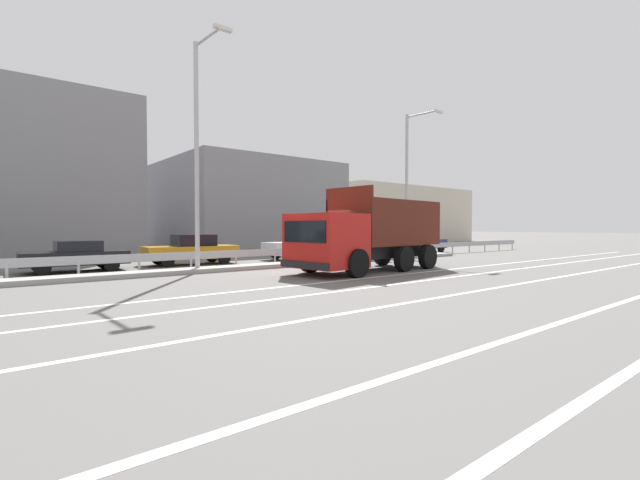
{
  "coord_description": "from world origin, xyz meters",
  "views": [
    {
      "loc": [
        -10.14,
        -13.53,
        1.8
      ],
      "look_at": [
        1.49,
        0.97,
        1.26
      ],
      "focal_mm": 24.0,
      "sensor_mm": 36.0,
      "label": 1
    }
  ],
  "objects": [
    {
      "name": "parked_car_2",
      "position": [
        -7.02,
        6.29,
        0.66
      ],
      "size": [
        3.91,
        1.96,
        1.27
      ],
      "rotation": [
        0.0,
        0.0,
        1.55
      ],
      "color": "black",
      "rests_on": "ground_plane"
    },
    {
      "name": "street_lamp_2",
      "position": [
        9.76,
        2.85,
        4.72
      ],
      "size": [
        0.71,
        2.33,
        8.46
      ],
      "color": "#ADADB2",
      "rests_on": "ground_plane"
    },
    {
      "name": "median_road_sign",
      "position": [
        7.44,
        2.86,
        1.25
      ],
      "size": [
        0.76,
        0.16,
        2.35
      ],
      "color": "white",
      "rests_on": "ground_plane"
    },
    {
      "name": "median_guardrail",
      "position": [
        -0.0,
        3.88,
        0.57
      ],
      "size": [
        48.73,
        0.09,
        0.78
      ],
      "color": "#9EA0A5",
      "rests_on": "ground_plane"
    },
    {
      "name": "lane_strip_1",
      "position": [
        2.62,
        -4.48,
        0.0
      ],
      "size": [
        48.73,
        0.16,
        0.01
      ],
      "primitive_type": "cube",
      "color": "silver",
      "rests_on": "ground_plane"
    },
    {
      "name": "parked_car_6",
      "position": [
        14.99,
        6.02,
        0.73
      ],
      "size": [
        3.89,
        1.86,
        1.45
      ],
      "rotation": [
        0.0,
        0.0,
        -1.56
      ],
      "color": "navy",
      "rests_on": "ground_plane"
    },
    {
      "name": "parked_car_4",
      "position": [
        4.58,
        6.06,
        0.73
      ],
      "size": [
        4.96,
        2.18,
        1.43
      ],
      "rotation": [
        0.0,
        0.0,
        1.5
      ],
      "color": "silver",
      "rests_on": "ground_plane"
    },
    {
      "name": "lane_strip_2",
      "position": [
        2.62,
        -6.91,
        0.0
      ],
      "size": [
        48.73,
        0.16,
        0.01
      ],
      "primitive_type": "cube",
      "color": "silver",
      "rests_on": "ground_plane"
    },
    {
      "name": "street_lamp_1",
      "position": [
        -3.25,
        2.75,
        5.09
      ],
      "size": [
        0.71,
        2.39,
        9.17
      ],
      "color": "#ADADB2",
      "rests_on": "ground_plane"
    },
    {
      "name": "parked_car_3",
      "position": [
        -2.0,
        6.62,
        0.73
      ],
      "size": [
        4.48,
        2.09,
        1.46
      ],
      "rotation": [
        0.0,
        0.0,
        1.5
      ],
      "color": "#B27A14",
      "rests_on": "ground_plane"
    },
    {
      "name": "background_building_2",
      "position": [
        31.92,
        23.95,
        3.41
      ],
      "size": [
        20.72,
        10.3,
        6.83
      ],
      "primitive_type": "cube",
      "color": "beige",
      "rests_on": "ground_plane"
    },
    {
      "name": "background_building_1",
      "position": [
        7.42,
        19.04,
        3.52
      ],
      "size": [
        12.52,
        13.36,
        7.05
      ],
      "primitive_type": "cube",
      "color": "gray",
      "rests_on": "ground_plane"
    },
    {
      "name": "parked_car_5",
      "position": [
        10.51,
        6.38,
        0.74
      ],
      "size": [
        3.93,
        2.02,
        1.46
      ],
      "rotation": [
        0.0,
        0.0,
        -1.52
      ],
      "color": "black",
      "rests_on": "ground_plane"
    },
    {
      "name": "lane_strip_0",
      "position": [
        2.62,
        -2.73,
        0.0
      ],
      "size": [
        48.73,
        0.16,
        0.01
      ],
      "primitive_type": "cube",
      "color": "silver",
      "rests_on": "ground_plane"
    },
    {
      "name": "ground_plane",
      "position": [
        0.0,
        0.0,
        0.0
      ],
      "size": [
        320.0,
        320.0,
        0.0
      ],
      "primitive_type": "plane",
      "color": "#605E5B"
    },
    {
      "name": "median_island",
      "position": [
        0.0,
        2.86,
        0.09
      ],
      "size": [
        26.8,
        1.1,
        0.18
      ],
      "primitive_type": "cube",
      "color": "gray",
      "rests_on": "ground_plane"
    },
    {
      "name": "dump_truck",
      "position": [
        1.69,
        -1.03,
        1.23
      ],
      "size": [
        7.62,
        3.37,
        3.4
      ],
      "rotation": [
        0.0,
        0.0,
        1.67
      ],
      "color": "red",
      "rests_on": "ground_plane"
    },
    {
      "name": "lane_strip_3",
      "position": [
        2.62,
        -10.11,
        0.0
      ],
      "size": [
        48.73,
        0.16,
        0.01
      ],
      "primitive_type": "cube",
      "color": "silver",
      "rests_on": "ground_plane"
    }
  ]
}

